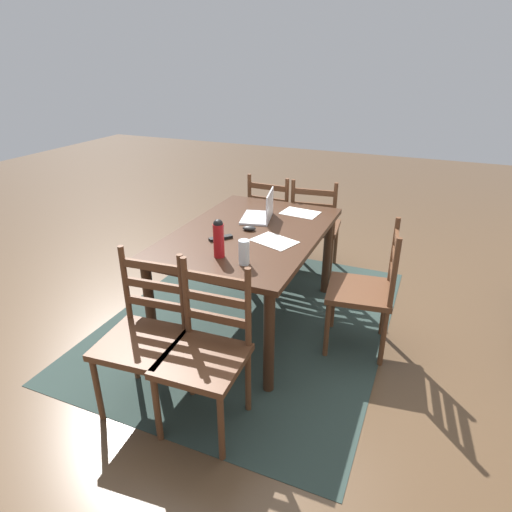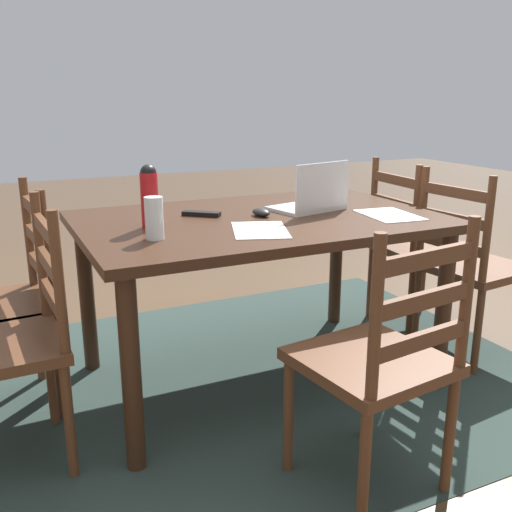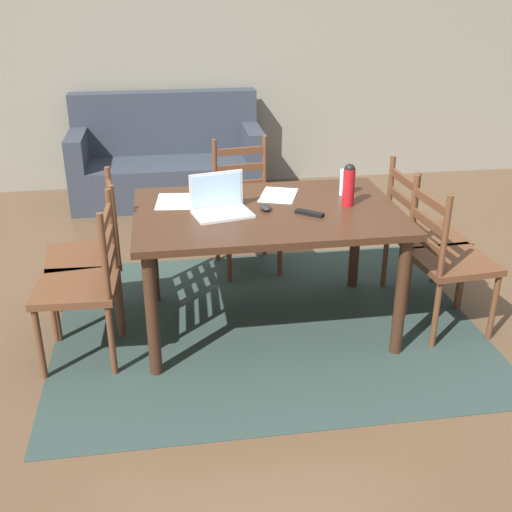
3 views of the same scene
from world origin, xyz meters
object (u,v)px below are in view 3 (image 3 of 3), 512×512
object	(u,v)px
laptop	(220,203)
water_bottle	(349,184)
chair_right_near	(448,261)
chair_far_head	(246,208)
chair_right_far	(421,235)
couch	(167,163)
drinking_glass	(345,182)
computer_mouse	(265,207)
dining_table	(267,224)
tv_remote	(309,213)
chair_left_near	(83,285)
chair_left_far	(90,255)

from	to	relation	value
laptop	water_bottle	bearing A→B (deg)	1.00
chair_right_near	laptop	xyz separation A→B (m)	(-1.34, 0.20, 0.37)
water_bottle	chair_far_head	bearing A→B (deg)	119.06
chair_right_far	couch	distance (m)	2.87
water_bottle	chair_right_near	bearing A→B (deg)	-19.86
laptop	drinking_glass	bearing A→B (deg)	14.41
drinking_glass	computer_mouse	xyz separation A→B (m)	(-0.54, -0.20, -0.06)
dining_table	drinking_glass	bearing A→B (deg)	20.29
computer_mouse	chair_right_near	bearing A→B (deg)	-23.85
computer_mouse	tv_remote	world-z (taller)	computer_mouse
chair_left_near	couch	size ratio (longest dim) A/B	0.53
chair_right_near	chair_right_far	bearing A→B (deg)	90.02
dining_table	computer_mouse	bearing A→B (deg)	-147.10
couch	chair_right_near	bearing A→B (deg)	-60.04
couch	tv_remote	distance (m)	2.85
chair_right_far	laptop	xyz separation A→B (m)	(-1.34, -0.22, 0.37)
laptop	tv_remote	world-z (taller)	laptop
chair_right_near	chair_left_far	bearing A→B (deg)	168.89
chair_right_near	chair_far_head	world-z (taller)	same
chair_left_near	computer_mouse	size ratio (longest dim) A/B	9.50
couch	computer_mouse	world-z (taller)	couch
chair_right_near	chair_left_far	distance (m)	2.17
chair_left_far	water_bottle	bearing A→B (deg)	-7.68
chair_far_head	water_bottle	bearing A→B (deg)	-60.94
chair_left_far	laptop	xyz separation A→B (m)	(0.79, -0.22, 0.37)
chair_left_far	drinking_glass	distance (m)	1.63
chair_left_near	tv_remote	size ratio (longest dim) A/B	5.59
chair_far_head	drinking_glass	size ratio (longest dim) A/B	5.98
dining_table	couch	size ratio (longest dim) A/B	0.86
chair_right_near	tv_remote	distance (m)	0.90
couch	computer_mouse	size ratio (longest dim) A/B	18.00
chair_far_head	couch	xyz separation A→B (m)	(-0.54, 1.70, -0.11)
chair_left_near	laptop	xyz separation A→B (m)	(0.79, 0.19, 0.37)
couch	laptop	world-z (taller)	couch
chair_far_head	chair_right_near	bearing A→B (deg)	-45.59
chair_right_near	drinking_glass	world-z (taller)	chair_right_near
couch	chair_right_far	bearing A→B (deg)	-55.94
chair_right_near	drinking_glass	bearing A→B (deg)	143.42
water_bottle	couch	bearing A→B (deg)	111.73
chair_right_far	water_bottle	distance (m)	0.76
laptop	chair_right_far	bearing A→B (deg)	9.13
couch	tv_remote	world-z (taller)	couch
couch	water_bottle	distance (m)	2.83
chair_right_near	couch	xyz separation A→B (m)	(-1.61, 2.79, -0.11)
chair_right_far	computer_mouse	bearing A→B (deg)	-168.88
chair_far_head	couch	distance (m)	1.79
dining_table	drinking_glass	xyz separation A→B (m)	(0.52, 0.19, 0.17)
dining_table	chair_right_far	world-z (taller)	chair_right_far
chair_left_near	water_bottle	bearing A→B (deg)	7.62
chair_left_near	computer_mouse	bearing A→B (deg)	10.68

